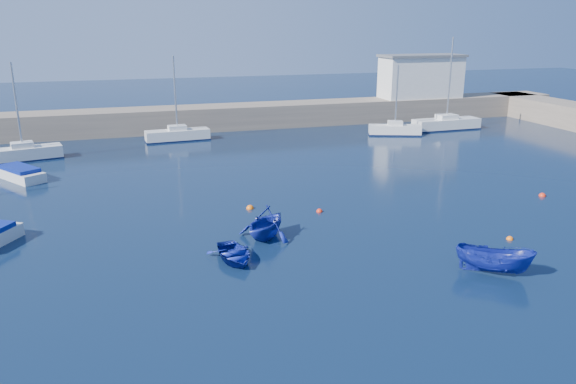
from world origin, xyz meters
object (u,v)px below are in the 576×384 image
object	(u,v)px
sailboat_5	(23,153)
harbor_office	(421,77)
dinghy_center	(234,254)
sailboat_6	(178,135)
sailboat_7	(395,130)
dinghy_right	(494,260)
dinghy_left	(266,222)
sailboat_8	(446,124)
motorboat_2	(20,173)

from	to	relation	value
sailboat_5	harbor_office	bearing A→B (deg)	-89.74
sailboat_5	dinghy_center	xyz separation A→B (m)	(13.28, -26.77, -0.32)
sailboat_6	sailboat_7	xyz separation A→B (m)	(22.77, -3.81, -0.02)
dinghy_center	dinghy_right	size ratio (longest dim) A/B	0.89
sailboat_6	dinghy_left	world-z (taller)	sailboat_6
sailboat_8	sailboat_7	bearing A→B (deg)	98.34
harbor_office	dinghy_right	world-z (taller)	harbor_office
sailboat_8	motorboat_2	world-z (taller)	sailboat_8
sailboat_6	sailboat_7	world-z (taller)	sailboat_6
sailboat_7	sailboat_8	distance (m)	7.24
sailboat_7	motorboat_2	world-z (taller)	sailboat_7
sailboat_5	dinghy_right	size ratio (longest dim) A/B	2.33
harbor_office	dinghy_left	world-z (taller)	harbor_office
dinghy_right	sailboat_6	bearing A→B (deg)	54.25
sailboat_5	dinghy_left	world-z (taller)	sailboat_5
motorboat_2	dinghy_center	distance (m)	23.80
harbor_office	sailboat_7	size ratio (longest dim) A/B	1.34
sailboat_7	motorboat_2	distance (m)	36.94
sailboat_6	dinghy_center	xyz separation A→B (m)	(-0.68, -31.59, -0.29)
sailboat_5	dinghy_center	size ratio (longest dim) A/B	2.61
harbor_office	dinghy_right	size ratio (longest dim) A/B	2.74
harbor_office	motorboat_2	world-z (taller)	harbor_office
sailboat_5	sailboat_7	distance (m)	36.74
sailboat_6	sailboat_8	bearing A→B (deg)	-99.24
dinghy_right	motorboat_2	bearing A→B (deg)	81.47
harbor_office	sailboat_6	size ratio (longest dim) A/B	1.17
sailboat_5	sailboat_6	xyz separation A→B (m)	(13.96, 4.82, -0.02)
harbor_office	sailboat_8	xyz separation A→B (m)	(-1.09, -8.17, -4.42)
sailboat_5	sailboat_8	size ratio (longest dim) A/B	0.83
sailboat_5	sailboat_7	bearing A→B (deg)	-101.26
sailboat_5	sailboat_8	xyz separation A→B (m)	(43.85, 2.29, 0.03)
motorboat_2	dinghy_right	xyz separation A→B (m)	(24.35, -25.37, 0.23)
harbor_office	sailboat_7	world-z (taller)	harbor_office
sailboat_5	dinghy_center	bearing A→B (deg)	-166.46
sailboat_5	sailboat_6	world-z (taller)	sailboat_6
sailboat_7	dinghy_center	world-z (taller)	sailboat_7
sailboat_5	sailboat_8	world-z (taller)	sailboat_8
sailboat_5	dinghy_right	world-z (taller)	sailboat_5
sailboat_8	dinghy_left	distance (m)	38.73
dinghy_center	sailboat_7	bearing A→B (deg)	44.42
harbor_office	dinghy_left	xyz separation A→B (m)	(-29.31, -34.70, -4.16)
dinghy_center	sailboat_5	bearing A→B (deg)	110.96
sailboat_8	motorboat_2	bearing A→B (deg)	99.84
sailboat_8	harbor_office	bearing A→B (deg)	-9.40
sailboat_8	dinghy_left	bearing A→B (deg)	131.41
sailboat_6	sailboat_8	xyz separation A→B (m)	(29.90, -2.53, 0.05)
sailboat_8	dinghy_center	distance (m)	42.19
sailboat_6	sailboat_5	bearing A→B (deg)	104.63
sailboat_8	motorboat_2	distance (m)	44.18
harbor_office	sailboat_6	xyz separation A→B (m)	(-30.98, -5.64, -4.47)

